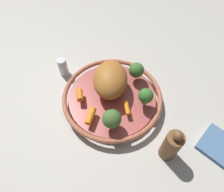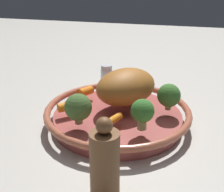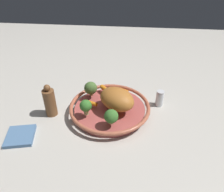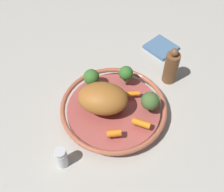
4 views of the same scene
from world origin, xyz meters
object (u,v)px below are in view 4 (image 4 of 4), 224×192
object	(u,v)px
baby_carrot_right	(141,123)
dish_towel	(161,47)
pepper_mill	(171,67)
baby_carrot_left	(132,94)
broccoli_floret_mid	(150,101)
serving_bowl	(114,109)
baby_carrot_back	(114,133)
broccoli_floret_large	(91,77)
broccoli_floret_edge	(126,73)
roast_chicken_piece	(103,98)
salt_shaker	(61,158)

from	to	relation	value
baby_carrot_right	dish_towel	bearing A→B (deg)	45.07
pepper_mill	baby_carrot_left	bearing A→B (deg)	-171.63
broccoli_floret_mid	serving_bowl	bearing A→B (deg)	145.30
baby_carrot_back	broccoli_floret_large	distance (m)	0.22
broccoli_floret_edge	pepper_mill	size ratio (longest dim) A/B	0.44
roast_chicken_piece	salt_shaker	world-z (taller)	roast_chicken_piece
serving_bowl	salt_shaker	xyz separation A→B (m)	(-0.22, -0.08, 0.01)
salt_shaker	serving_bowl	bearing A→B (deg)	20.62
broccoli_floret_large	broccoli_floret_edge	bearing A→B (deg)	-23.36
baby_carrot_left	baby_carrot_right	bearing A→B (deg)	-109.12
broccoli_floret_mid	baby_carrot_back	bearing A→B (deg)	-167.83
baby_carrot_back	dish_towel	bearing A→B (deg)	36.48
serving_bowl	dish_towel	xyz separation A→B (m)	(0.32, 0.18, -0.02)
broccoli_floret_large	broccoli_floret_edge	world-z (taller)	broccoli_floret_edge
serving_bowl	broccoli_floret_mid	size ratio (longest dim) A/B	5.20
roast_chicken_piece	dish_towel	distance (m)	0.40
broccoli_floret_large	broccoli_floret_edge	size ratio (longest dim) A/B	0.95
broccoli_floret_large	salt_shaker	distance (m)	0.28
broccoli_floret_edge	dish_towel	world-z (taller)	broccoli_floret_edge
baby_carrot_right	broccoli_floret_edge	distance (m)	0.19
roast_chicken_piece	baby_carrot_back	world-z (taller)	roast_chicken_piece
broccoli_floret_mid	roast_chicken_piece	bearing A→B (deg)	148.04
dish_towel	baby_carrot_left	bearing A→B (deg)	-144.80
baby_carrot_right	baby_carrot_left	bearing A→B (deg)	70.88
baby_carrot_back	broccoli_floret_edge	distance (m)	0.22
pepper_mill	serving_bowl	bearing A→B (deg)	-172.51
broccoli_floret_large	salt_shaker	xyz separation A→B (m)	(-0.20, -0.20, -0.04)
broccoli_floret_mid	broccoli_floret_large	bearing A→B (deg)	121.95
roast_chicken_piece	broccoli_floret_large	bearing A→B (deg)	83.38
broccoli_floret_large	baby_carrot_left	bearing A→B (deg)	-49.14
broccoli_floret_large	roast_chicken_piece	bearing A→B (deg)	-96.62
serving_bowl	pepper_mill	xyz separation A→B (m)	(0.25, 0.03, 0.04)
serving_bowl	baby_carrot_left	xyz separation A→B (m)	(0.07, 0.01, 0.03)
roast_chicken_piece	salt_shaker	size ratio (longest dim) A/B	2.08
baby_carrot_back	roast_chicken_piece	bearing A→B (deg)	78.55
roast_chicken_piece	baby_carrot_right	bearing A→B (deg)	-60.73
broccoli_floret_edge	baby_carrot_back	bearing A→B (deg)	-130.20
roast_chicken_piece	baby_carrot_left	world-z (taller)	roast_chicken_piece
baby_carrot_back	broccoli_floret_mid	xyz separation A→B (m)	(0.15, 0.03, 0.03)
baby_carrot_back	broccoli_floret_large	bearing A→B (deg)	80.88
broccoli_floret_mid	dish_towel	world-z (taller)	broccoli_floret_mid
baby_carrot_right	broccoli_floret_large	bearing A→B (deg)	103.89
baby_carrot_left	pepper_mill	bearing A→B (deg)	8.37
broccoli_floret_large	pepper_mill	bearing A→B (deg)	-17.14
baby_carrot_back	baby_carrot_left	bearing A→B (deg)	38.85
broccoli_floret_edge	dish_towel	bearing A→B (deg)	25.44
baby_carrot_back	broccoli_floret_edge	xyz separation A→B (m)	(0.14, 0.17, 0.03)
broccoli_floret_mid	salt_shaker	bearing A→B (deg)	-176.73
baby_carrot_right	baby_carrot_back	size ratio (longest dim) A/B	1.29
baby_carrot_right	baby_carrot_left	distance (m)	0.12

